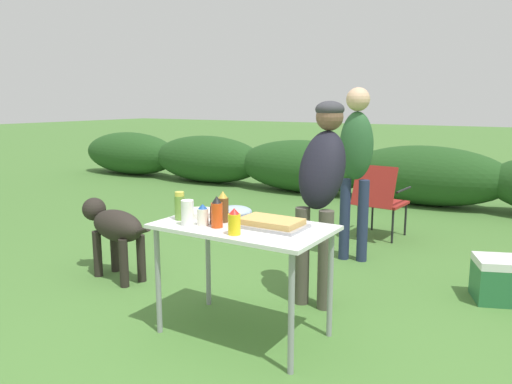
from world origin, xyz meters
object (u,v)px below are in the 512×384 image
(camp_chair_green_behind_table, at_px, (379,197))
(standing_person_in_olive_jacket, at_px, (321,179))
(mixing_bowl, at_px, (235,212))
(standing_person_with_beanie, at_px, (356,156))
(mustard_bottle, at_px, (234,222))
(cooler_box, at_px, (508,280))
(relish_jar, at_px, (180,206))
(mayo_bottle, at_px, (203,215))
(beer_bottle, at_px, (223,207))
(food_tray, at_px, (271,223))
(hot_sauce_bottle, at_px, (217,213))
(dog, at_px, (114,227))
(folding_table, at_px, (243,237))
(plate_stack, at_px, (200,213))
(paper_cup_stack, at_px, (188,213))
(bbq_sauce_bottle, at_px, (214,213))

(camp_chair_green_behind_table, bearing_deg, standing_person_in_olive_jacket, -80.48)
(mixing_bowl, height_order, standing_person_with_beanie, standing_person_with_beanie)
(mixing_bowl, height_order, mustard_bottle, mustard_bottle)
(mixing_bowl, distance_m, cooler_box, 2.18)
(relish_jar, bearing_deg, mustard_bottle, -13.19)
(mayo_bottle, distance_m, standing_person_in_olive_jacket, 1.00)
(camp_chair_green_behind_table, bearing_deg, beer_bottle, -89.16)
(camp_chair_green_behind_table, bearing_deg, food_tray, -82.06)
(mixing_bowl, bearing_deg, hot_sauce_bottle, -77.79)
(dog, bearing_deg, beer_bottle, -93.98)
(food_tray, xyz_separation_m, mixing_bowl, (-0.35, 0.11, 0.01))
(folding_table, xyz_separation_m, plate_stack, (-0.39, 0.05, 0.10))
(standing_person_with_beanie, bearing_deg, mustard_bottle, -99.15)
(mixing_bowl, distance_m, mayo_bottle, 0.29)
(paper_cup_stack, height_order, camp_chair_green_behind_table, paper_cup_stack)
(plate_stack, distance_m, standing_person_with_beanie, 1.88)
(food_tray, relative_size, mustard_bottle, 2.66)
(paper_cup_stack, height_order, dog, paper_cup_stack)
(plate_stack, relative_size, dog, 0.26)
(camp_chair_green_behind_table, bearing_deg, standing_person_with_beanie, -83.40)
(cooler_box, bearing_deg, plate_stack, -162.76)
(food_tray, distance_m, dog, 1.77)
(plate_stack, distance_m, camp_chair_green_behind_table, 2.72)
(mixing_bowl, bearing_deg, mustard_bottle, -56.25)
(food_tray, bearing_deg, cooler_box, 49.94)
(mustard_bottle, height_order, standing_person_with_beanie, standing_person_with_beanie)
(hot_sauce_bottle, xyz_separation_m, mustard_bottle, (0.19, -0.08, -0.02))
(paper_cup_stack, bearing_deg, standing_person_with_beanie, 80.64)
(mixing_bowl, bearing_deg, bbq_sauce_bottle, -91.67)
(folding_table, relative_size, standing_person_in_olive_jacket, 0.73)
(plate_stack, bearing_deg, food_tray, -1.35)
(folding_table, xyz_separation_m, relish_jar, (-0.43, -0.10, 0.17))
(bbq_sauce_bottle, xyz_separation_m, standing_person_in_olive_jacket, (0.36, 0.84, 0.14))
(mustard_bottle, relative_size, standing_person_with_beanie, 0.10)
(food_tray, height_order, plate_stack, food_tray)
(beer_bottle, bearing_deg, food_tray, 7.60)
(plate_stack, relative_size, beer_bottle, 1.20)
(standing_person_in_olive_jacket, bearing_deg, camp_chair_green_behind_table, 95.86)
(dog, distance_m, camp_chair_green_behind_table, 2.86)
(hot_sauce_bottle, bearing_deg, folding_table, 52.16)
(standing_person_in_olive_jacket, bearing_deg, dog, -164.86)
(mustard_bottle, xyz_separation_m, standing_person_with_beanie, (-0.04, 2.08, 0.19))
(beer_bottle, distance_m, dog, 1.47)
(standing_person_with_beanie, bearing_deg, mayo_bottle, -107.58)
(mixing_bowl, xyz_separation_m, standing_person_in_olive_jacket, (0.36, 0.61, 0.17))
(hot_sauce_bottle, relative_size, bbq_sauce_bottle, 1.35)
(paper_cup_stack, bearing_deg, dog, 157.64)
(standing_person_in_olive_jacket, distance_m, cooler_box, 1.64)
(paper_cup_stack, bearing_deg, cooler_box, 44.83)
(standing_person_in_olive_jacket, bearing_deg, beer_bottle, -113.42)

